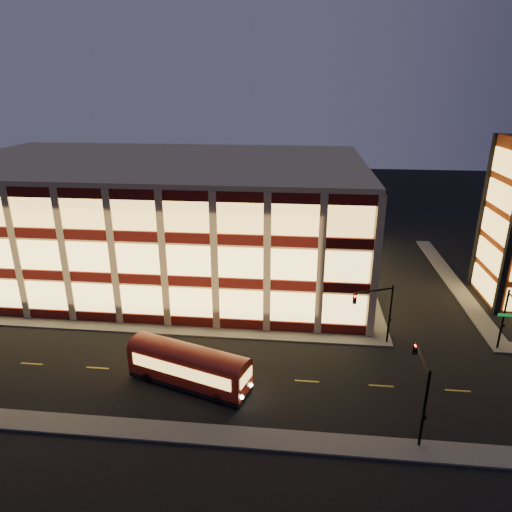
# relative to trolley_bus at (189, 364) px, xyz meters

# --- Properties ---
(ground) EXTENTS (200.00, 200.00, 0.00)m
(ground) POSITION_rel_trolley_bus_xyz_m (-6.48, 7.40, -1.91)
(ground) COLOR black
(ground) RESTS_ON ground
(sidewalk_office_south) EXTENTS (54.00, 2.00, 0.15)m
(sidewalk_office_south) POSITION_rel_trolley_bus_xyz_m (-9.48, 8.40, -1.84)
(sidewalk_office_south) COLOR #514F4C
(sidewalk_office_south) RESTS_ON ground
(sidewalk_office_east) EXTENTS (2.00, 30.00, 0.15)m
(sidewalk_office_east) POSITION_rel_trolley_bus_xyz_m (16.52, 24.40, -1.84)
(sidewalk_office_east) COLOR #514F4C
(sidewalk_office_east) RESTS_ON ground
(sidewalk_tower_west) EXTENTS (2.00, 30.00, 0.15)m
(sidewalk_tower_west) POSITION_rel_trolley_bus_xyz_m (27.52, 24.40, -1.84)
(sidewalk_tower_west) COLOR #514F4C
(sidewalk_tower_west) RESTS_ON ground
(sidewalk_near) EXTENTS (100.00, 2.00, 0.15)m
(sidewalk_near) POSITION_rel_trolley_bus_xyz_m (-6.48, -5.60, -1.84)
(sidewalk_near) COLOR #514F4C
(sidewalk_near) RESTS_ON ground
(office_building) EXTENTS (50.45, 30.45, 14.50)m
(office_building) POSITION_rel_trolley_bus_xyz_m (-9.40, 24.31, 5.34)
(office_building) COLOR tan
(office_building) RESTS_ON ground
(traffic_signal_far) EXTENTS (3.79, 1.87, 6.00)m
(traffic_signal_far) POSITION_rel_trolley_bus_xyz_m (15.73, 7.63, 2.20)
(traffic_signal_far) COLOR black
(traffic_signal_far) RESTS_ON ground
(traffic_signal_right) EXTENTS (1.20, 4.37, 6.00)m
(traffic_signal_right) POSITION_rel_trolley_bus_xyz_m (27.02, 6.77, 2.19)
(traffic_signal_right) COLOR black
(traffic_signal_right) RESTS_ON ground
(traffic_signal_near) EXTENTS (0.32, 4.45, 6.00)m
(traffic_signal_near) POSITION_rel_trolley_bus_xyz_m (17.02, -3.64, 2.22)
(traffic_signal_near) COLOR black
(traffic_signal_near) RESTS_ON ground
(trolley_bus) EXTENTS (10.46, 5.62, 3.45)m
(trolley_bus) POSITION_rel_trolley_bus_xyz_m (0.00, 0.00, 0.00)
(trolley_bus) COLOR maroon
(trolley_bus) RESTS_ON ground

